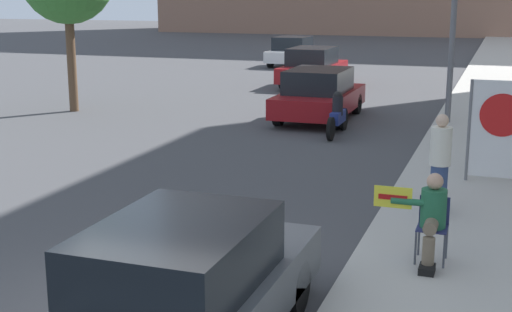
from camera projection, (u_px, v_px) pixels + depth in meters
sidewalk_curb at (512, 121)px, 20.46m from camera, size 4.15×90.00×0.14m
seated_protester at (431, 216)px, 9.41m from camera, size 0.98×0.77×1.22m
jogger_on_sidewalk at (440, 163)px, 11.57m from camera, size 0.34×0.34×1.64m
parked_car_curbside at (184, 290)px, 7.23m from camera, size 1.77×4.20×1.47m
car_on_road_nearest at (319, 95)px, 20.94m from camera, size 1.90×4.32×1.51m
car_on_road_midblock at (313, 67)px, 28.69m from camera, size 1.86×4.61×1.54m
car_on_road_distant at (293, 51)px, 36.50m from camera, size 1.88×4.11×1.50m
motorcycle_on_road at (338, 116)px, 18.71m from camera, size 0.28×2.13×1.17m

